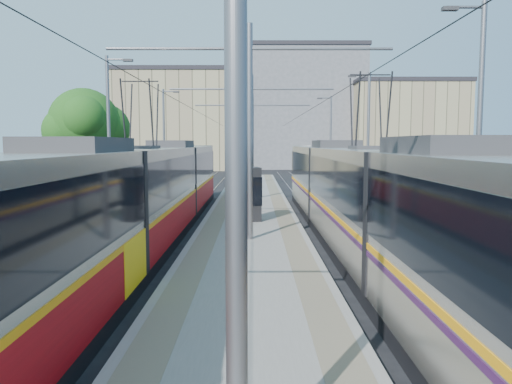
{
  "coord_description": "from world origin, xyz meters",
  "views": [
    {
      "loc": [
        0.16,
        -8.37,
        3.48
      ],
      "look_at": [
        0.22,
        10.78,
        1.6
      ],
      "focal_mm": 35.0,
      "sensor_mm": 36.0,
      "label": 1
    }
  ],
  "objects": [
    {
      "name": "ground",
      "position": [
        0.0,
        0.0,
        0.0
      ],
      "size": [
        160.0,
        160.0,
        0.0
      ],
      "primitive_type": "plane",
      "color": "black",
      "rests_on": "ground"
    },
    {
      "name": "platform",
      "position": [
        0.0,
        17.0,
        0.15
      ],
      "size": [
        4.0,
        50.0,
        0.3
      ],
      "primitive_type": "cube",
      "color": "gray",
      "rests_on": "ground"
    },
    {
      "name": "tactile_strip_left",
      "position": [
        -1.45,
        17.0,
        0.3
      ],
      "size": [
        0.7,
        50.0,
        0.01
      ],
      "primitive_type": "cube",
      "color": "gray",
      "rests_on": "platform"
    },
    {
      "name": "tactile_strip_right",
      "position": [
        1.45,
        17.0,
        0.3
      ],
      "size": [
        0.7,
        50.0,
        0.01
      ],
      "primitive_type": "cube",
      "color": "gray",
      "rests_on": "platform"
    },
    {
      "name": "rails",
      "position": [
        0.0,
        17.0,
        0.02
      ],
      "size": [
        8.71,
        70.0,
        0.03
      ],
      "color": "gray",
      "rests_on": "ground"
    },
    {
      "name": "tram_left",
      "position": [
        -3.6,
        8.26,
        1.71
      ],
      "size": [
        2.43,
        29.91,
        5.5
      ],
      "color": "black",
      "rests_on": "ground"
    },
    {
      "name": "tram_right",
      "position": [
        3.6,
        6.68,
        1.86
      ],
      "size": [
        2.43,
        30.83,
        5.5
      ],
      "color": "black",
      "rests_on": "ground"
    },
    {
      "name": "catenary",
      "position": [
        0.0,
        14.15,
        4.52
      ],
      "size": [
        9.2,
        70.0,
        7.0
      ],
      "color": "slate",
      "rests_on": "platform"
    },
    {
      "name": "street_lamps",
      "position": [
        -0.0,
        21.0,
        4.18
      ],
      "size": [
        15.18,
        38.22,
        8.0
      ],
      "color": "slate",
      "rests_on": "ground"
    },
    {
      "name": "shelter",
      "position": [
        0.06,
        12.01,
        1.45
      ],
      "size": [
        0.81,
        1.1,
        2.2
      ],
      "rotation": [
        0.0,
        0.0,
        0.22
      ],
      "color": "black",
      "rests_on": "platform"
    },
    {
      "name": "tree",
      "position": [
        -9.75,
        21.87,
        4.56
      ],
      "size": [
        4.64,
        4.29,
        6.74
      ],
      "color": "#382314",
      "rests_on": "ground"
    },
    {
      "name": "building_left",
      "position": [
        -10.0,
        60.0,
        6.52
      ],
      "size": [
        16.32,
        12.24,
        13.02
      ],
      "color": "tan",
      "rests_on": "ground"
    },
    {
      "name": "building_centre",
      "position": [
        6.0,
        64.0,
        8.3
      ],
      "size": [
        18.36,
        14.28,
        16.59
      ],
      "color": "gray",
      "rests_on": "ground"
    },
    {
      "name": "building_right",
      "position": [
        20.0,
        58.0,
        5.76
      ],
      "size": [
        14.28,
        10.2,
        11.51
      ],
      "color": "tan",
      "rests_on": "ground"
    }
  ]
}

